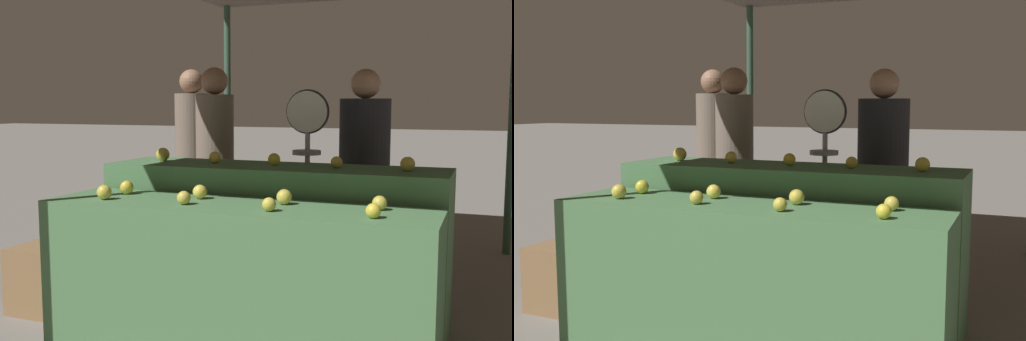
# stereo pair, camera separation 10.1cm
# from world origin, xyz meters

# --- Properties ---
(display_counter_front) EXTENTS (2.11, 0.55, 0.85)m
(display_counter_front) POSITION_xyz_m (0.00, 0.00, 0.43)
(display_counter_front) COLOR #4C7A4C
(display_counter_front) RESTS_ON ground_plane
(display_counter_back) EXTENTS (2.11, 0.55, 1.00)m
(display_counter_back) POSITION_xyz_m (0.00, 0.60, 0.50)
(display_counter_back) COLOR #4C7A4C
(display_counter_back) RESTS_ON ground_plane
(apple_front_0) EXTENTS (0.08, 0.08, 0.08)m
(apple_front_0) POSITION_xyz_m (-0.74, -0.11, 0.89)
(apple_front_0) COLOR gold
(apple_front_0) RESTS_ON display_counter_front
(apple_front_1) EXTENTS (0.07, 0.07, 0.07)m
(apple_front_1) POSITION_xyz_m (-0.25, -0.10, 0.89)
(apple_front_1) COLOR gold
(apple_front_1) RESTS_ON display_counter_front
(apple_front_2) EXTENTS (0.07, 0.07, 0.07)m
(apple_front_2) POSITION_xyz_m (0.24, -0.12, 0.89)
(apple_front_2) COLOR gold
(apple_front_2) RESTS_ON display_counter_front
(apple_front_3) EXTENTS (0.07, 0.07, 0.07)m
(apple_front_3) POSITION_xyz_m (0.75, -0.11, 0.89)
(apple_front_3) COLOR gold
(apple_front_3) RESTS_ON display_counter_front
(apple_front_4) EXTENTS (0.08, 0.08, 0.08)m
(apple_front_4) POSITION_xyz_m (-0.74, 0.10, 0.89)
(apple_front_4) COLOR gold
(apple_front_4) RESTS_ON display_counter_front
(apple_front_5) EXTENTS (0.08, 0.08, 0.08)m
(apple_front_5) POSITION_xyz_m (-0.26, 0.10, 0.89)
(apple_front_5) COLOR yellow
(apple_front_5) RESTS_ON display_counter_front
(apple_front_6) EXTENTS (0.08, 0.08, 0.08)m
(apple_front_6) POSITION_xyz_m (0.24, 0.10, 0.89)
(apple_front_6) COLOR gold
(apple_front_6) RESTS_ON display_counter_front
(apple_front_7) EXTENTS (0.07, 0.07, 0.07)m
(apple_front_7) POSITION_xyz_m (0.74, 0.11, 0.89)
(apple_front_7) COLOR gold
(apple_front_7) RESTS_ON display_counter_front
(apple_back_0) EXTENTS (0.09, 0.09, 0.09)m
(apple_back_0) POSITION_xyz_m (-0.79, 0.61, 1.05)
(apple_back_0) COLOR gold
(apple_back_0) RESTS_ON display_counter_back
(apple_back_1) EXTENTS (0.08, 0.08, 0.08)m
(apple_back_1) POSITION_xyz_m (-0.40, 0.60, 1.04)
(apple_back_1) COLOR yellow
(apple_back_1) RESTS_ON display_counter_back
(apple_back_2) EXTENTS (0.08, 0.08, 0.08)m
(apple_back_2) POSITION_xyz_m (0.00, 0.61, 1.04)
(apple_back_2) COLOR gold
(apple_back_2) RESTS_ON display_counter_back
(apple_back_3) EXTENTS (0.07, 0.07, 0.07)m
(apple_back_3) POSITION_xyz_m (0.39, 0.61, 1.04)
(apple_back_3) COLOR gold
(apple_back_3) RESTS_ON display_counter_back
(apple_back_4) EXTENTS (0.08, 0.08, 0.08)m
(apple_back_4) POSITION_xyz_m (0.81, 0.59, 1.04)
(apple_back_4) COLOR gold
(apple_back_4) RESTS_ON display_counter_back
(produce_scale) EXTENTS (0.31, 0.20, 1.48)m
(produce_scale) POSITION_xyz_m (0.05, 1.15, 1.08)
(produce_scale) COLOR #99999E
(produce_scale) RESTS_ON ground_plane
(person_vendor_at_scale) EXTENTS (0.49, 0.49, 1.63)m
(person_vendor_at_scale) POSITION_xyz_m (0.38, 1.50, 0.94)
(person_vendor_at_scale) COLOR #2D2D38
(person_vendor_at_scale) RESTS_ON ground_plane
(person_customer_left) EXTENTS (0.32, 0.32, 1.70)m
(person_customer_left) POSITION_xyz_m (-1.36, 2.12, 0.99)
(person_customer_left) COLOR #2D2D38
(person_customer_left) RESTS_ON ground_plane
(person_customer_right) EXTENTS (0.35, 0.35, 1.67)m
(person_customer_right) POSITION_xyz_m (-0.86, 1.57, 0.98)
(person_customer_right) COLOR #2D2D38
(person_customer_right) RESTS_ON ground_plane
(wooden_crate_side) EXTENTS (0.44, 0.44, 0.44)m
(wooden_crate_side) POSITION_xyz_m (-1.46, 0.28, 0.22)
(wooden_crate_side) COLOR olive
(wooden_crate_side) RESTS_ON ground_plane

